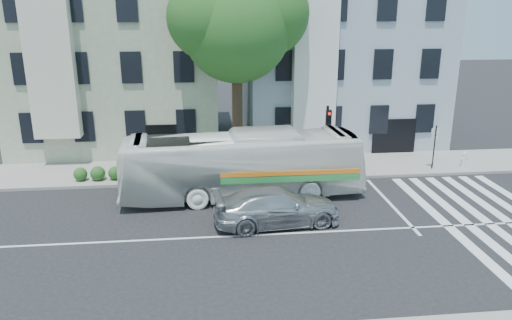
{
  "coord_description": "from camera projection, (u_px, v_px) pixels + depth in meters",
  "views": [
    {
      "loc": [
        -1.78,
        -17.69,
        8.68
      ],
      "look_at": [
        0.33,
        2.2,
        2.4
      ],
      "focal_mm": 35.0,
      "sensor_mm": 36.0,
      "label": 1
    }
  ],
  "objects": [
    {
      "name": "ground",
      "position": [
        254.0,
        235.0,
        19.56
      ],
      "size": [
        120.0,
        120.0,
        0.0
      ],
      "primitive_type": "plane",
      "color": "black",
      "rests_on": "ground"
    },
    {
      "name": "hedge",
      "position": [
        166.0,
        171.0,
        25.48
      ],
      "size": [
        8.16,
        4.07,
        0.7
      ],
      "primitive_type": null,
      "rotation": [
        0.0,
        0.0,
        0.4
      ],
      "color": "#2A6922",
      "rests_on": "sidewalk_far"
    },
    {
      "name": "sidewalk_far",
      "position": [
        239.0,
        169.0,
        27.13
      ],
      "size": [
        80.0,
        4.0,
        0.15
      ],
      "primitive_type": "cube",
      "color": "gray",
      "rests_on": "ground"
    },
    {
      "name": "street_tree",
      "position": [
        237.0,
        21.0,
        25.51
      ],
      "size": [
        7.3,
        5.9,
        11.1
      ],
      "color": "#2D2116",
      "rests_on": "ground"
    },
    {
      "name": "far_sign_pole",
      "position": [
        434.0,
        141.0,
        26.57
      ],
      "size": [
        0.43,
        0.21,
        2.39
      ],
      "rotation": [
        0.0,
        0.0,
        0.25
      ],
      "color": "black",
      "rests_on": "sidewalk_far"
    },
    {
      "name": "building_left",
      "position": [
        119.0,
        56.0,
        31.44
      ],
      "size": [
        12.0,
        10.0,
        11.0
      ],
      "primitive_type": "cube",
      "color": "#969D84",
      "rests_on": "ground"
    },
    {
      "name": "traffic_signal",
      "position": [
        327.0,
        133.0,
        24.88
      ],
      "size": [
        0.41,
        0.52,
        3.87
      ],
      "rotation": [
        0.0,
        0.0,
        -0.0
      ],
      "color": "black",
      "rests_on": "ground"
    },
    {
      "name": "bus",
      "position": [
        242.0,
        165.0,
        23.03
      ],
      "size": [
        3.29,
        11.33,
        3.12
      ],
      "primitive_type": "imported",
      "rotation": [
        0.0,
        0.0,
        1.63
      ],
      "color": "white",
      "rests_on": "ground"
    },
    {
      "name": "fire_hydrant",
      "position": [
        464.0,
        159.0,
        27.23
      ],
      "size": [
        0.48,
        0.27,
        0.84
      ],
      "rotation": [
        0.0,
        0.0,
        0.27
      ],
      "color": "silver",
      "rests_on": "sidewalk_far"
    },
    {
      "name": "building_right",
      "position": [
        336.0,
        54.0,
        32.85
      ],
      "size": [
        12.0,
        10.0,
        11.0
      ],
      "primitive_type": "cube",
      "color": "#9EAABC",
      "rests_on": "ground"
    },
    {
      "name": "sedan",
      "position": [
        277.0,
        207.0,
        20.36
      ],
      "size": [
        2.67,
        5.4,
        1.51
      ],
      "primitive_type": "imported",
      "rotation": [
        0.0,
        0.0,
        1.68
      ],
      "color": "#B3B6BB",
      "rests_on": "ground"
    }
  ]
}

